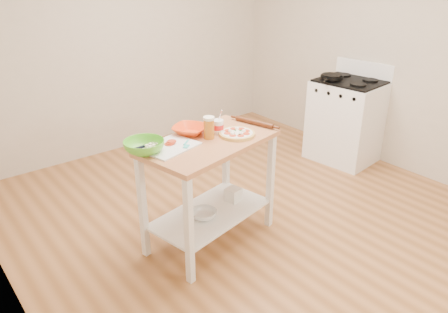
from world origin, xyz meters
name	(u,v)px	position (x,y,z in m)	size (l,w,h in m)	color
room_shell	(259,72)	(0.00, 0.00, 1.35)	(4.04, 4.54, 2.74)	#A36B3C
prep_island	(210,171)	(-0.51, -0.02, 0.64)	(1.17, 0.78, 0.90)	#BC7B4D
gas_stove	(346,120)	(1.69, 0.32, 0.47)	(0.68, 0.77, 1.11)	white
skillet	(332,77)	(1.54, 0.46, 0.98)	(0.38, 0.25, 0.03)	black
pizza	(237,133)	(-0.28, -0.07, 0.92)	(0.28, 0.28, 0.04)	#E9BF63
cutting_board	(168,146)	(-0.83, 0.06, 0.91)	(0.46, 0.39, 0.04)	white
spatula	(186,144)	(-0.71, 0.00, 0.92)	(0.12, 0.13, 0.01)	#37C8C2
knife	(145,146)	(-0.97, 0.16, 0.92)	(0.27, 0.06, 0.01)	silver
orange_bowl	(190,130)	(-0.55, 0.19, 0.93)	(0.26, 0.26, 0.06)	#F14515
green_bowl	(144,147)	(-1.01, 0.09, 0.95)	(0.29, 0.29, 0.09)	#5AC42F
beer_pint	(209,128)	(-0.49, 0.02, 0.99)	(0.09, 0.09, 0.17)	#B8691A
yogurt_tub	(218,127)	(-0.37, 0.06, 0.96)	(0.09, 0.09, 0.20)	white
rolling_pin	(254,122)	(-0.01, 0.02, 0.92)	(0.04, 0.04, 0.36)	#542813
shelf_glass_bowl	(204,214)	(-0.61, -0.06, 0.29)	(0.21, 0.21, 0.07)	silver
shelf_bin	(233,194)	(-0.24, 0.01, 0.32)	(0.11, 0.11, 0.11)	white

